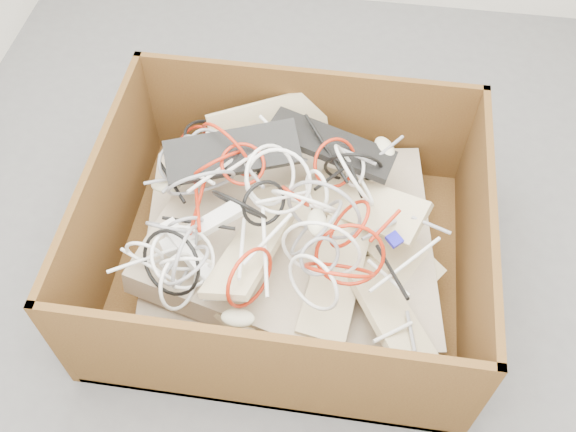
# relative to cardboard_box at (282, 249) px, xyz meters

# --- Properties ---
(ground) EXTENTS (3.00, 3.00, 0.00)m
(ground) POSITION_rel_cardboard_box_xyz_m (0.01, 0.17, -0.13)
(ground) COLOR #4F4F51
(ground) RESTS_ON ground
(cardboard_box) EXTENTS (1.27, 1.06, 0.52)m
(cardboard_box) POSITION_rel_cardboard_box_xyz_m (0.00, 0.00, 0.00)
(cardboard_box) COLOR #3E250F
(cardboard_box) RESTS_ON ground
(keyboard_pile) EXTENTS (1.00, 1.02, 0.37)m
(keyboard_pile) POSITION_rel_cardboard_box_xyz_m (0.06, 0.04, 0.15)
(keyboard_pile) COLOR #C8B88D
(keyboard_pile) RESTS_ON cardboard_box
(mice_scatter) EXTENTS (0.83, 0.79, 0.18)m
(mice_scatter) POSITION_rel_cardboard_box_xyz_m (-0.04, 0.02, 0.24)
(mice_scatter) COLOR beige
(mice_scatter) RESTS_ON keyboard_pile
(power_strip_left) EXTENTS (0.26, 0.20, 0.11)m
(power_strip_left) POSITION_rel_cardboard_box_xyz_m (-0.24, -0.10, 0.22)
(power_strip_left) COLOR silver
(power_strip_left) RESTS_ON keyboard_pile
(power_strip_right) EXTENTS (0.22, 0.20, 0.08)m
(power_strip_right) POSITION_rel_cardboard_box_xyz_m (-0.27, -0.19, 0.20)
(power_strip_right) COLOR silver
(power_strip_right) RESTS_ON keyboard_pile
(vga_plug) EXTENTS (0.06, 0.06, 0.03)m
(vga_plug) POSITION_rel_cardboard_box_xyz_m (0.37, -0.05, 0.21)
(vga_plug) COLOR #0F0BA8
(vga_plug) RESTS_ON keyboard_pile
(cable_tangle) EXTENTS (1.04, 0.84, 0.44)m
(cable_tangle) POSITION_rel_cardboard_box_xyz_m (-0.06, -0.03, 0.27)
(cable_tangle) COLOR #A21F0B
(cable_tangle) RESTS_ON keyboard_pile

